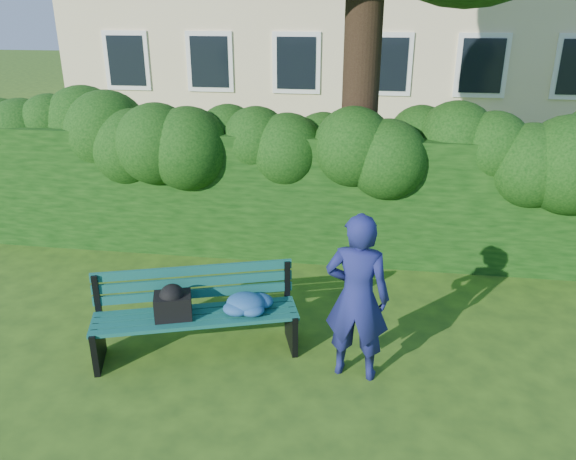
# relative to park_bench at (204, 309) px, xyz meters

# --- Properties ---
(ground) EXTENTS (80.00, 80.00, 0.00)m
(ground) POSITION_rel_park_bench_xyz_m (0.70, 0.61, -0.50)
(ground) COLOR #2C4B16
(ground) RESTS_ON ground
(hedge) EXTENTS (10.00, 1.00, 1.80)m
(hedge) POSITION_rel_park_bench_xyz_m (0.70, 2.81, 0.40)
(hedge) COLOR black
(hedge) RESTS_ON ground
(park_bench) EXTENTS (2.15, 1.18, 0.89)m
(park_bench) POSITION_rel_park_bench_xyz_m (0.00, 0.00, 0.00)
(park_bench) COLOR #0F4D3E
(park_bench) RESTS_ON ground
(man_reading) EXTENTS (0.67, 0.48, 1.70)m
(man_reading) POSITION_rel_park_bench_xyz_m (1.57, -0.16, 0.35)
(man_reading) COLOR navy
(man_reading) RESTS_ON ground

